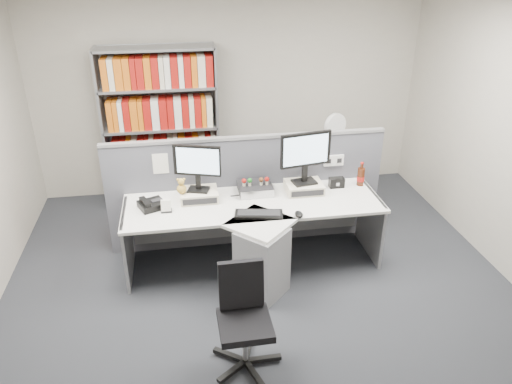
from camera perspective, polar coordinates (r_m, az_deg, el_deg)
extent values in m
plane|color=#2F3238|center=(4.72, 1.32, -13.60)|extent=(5.50, 5.50, 0.00)
cube|color=#B2AC9E|center=(6.55, -3.06, 11.52)|extent=(5.00, 0.04, 2.70)
cube|color=white|center=(3.63, 1.80, 21.13)|extent=(5.00, 5.50, 0.04)
cube|color=#54555F|center=(5.41, -1.04, 0.00)|extent=(3.00, 0.05, 1.25)
cube|color=gray|center=(5.16, -1.09, 6.32)|extent=(3.00, 0.07, 0.03)
cube|color=white|center=(5.45, 8.92, 3.64)|extent=(0.22, 0.04, 0.12)
cube|color=white|center=(5.17, -10.96, 3.36)|extent=(0.16, 0.00, 0.22)
cube|color=white|center=(5.17, -6.53, 3.68)|extent=(0.16, 0.00, 0.22)
cube|color=white|center=(5.35, 6.43, 4.49)|extent=(0.16, 0.00, 0.22)
cube|color=white|center=(5.00, -0.32, -1.35)|extent=(2.60, 0.80, 0.03)
cube|color=white|center=(4.65, 0.46, -3.62)|extent=(0.74, 0.74, 0.03)
cube|color=gray|center=(4.74, 0.70, -8.10)|extent=(0.57, 0.57, 0.69)
cube|color=gray|center=(5.15, -14.58, -5.79)|extent=(0.03, 0.70, 0.72)
cube|color=gray|center=(5.49, 13.03, -3.48)|extent=(0.03, 0.70, 0.72)
cube|color=gray|center=(5.48, -0.90, -2.90)|extent=(2.50, 0.02, 0.45)
cube|color=beige|center=(5.06, -6.59, -0.32)|extent=(0.38, 0.30, 0.10)
cube|color=black|center=(4.93, -6.49, -1.09)|extent=(0.34, 0.01, 0.06)
cube|color=beige|center=(5.21, 5.55, 0.57)|extent=(0.38, 0.30, 0.10)
cube|color=black|center=(5.08, 5.97, -0.16)|extent=(0.34, 0.01, 0.06)
cube|color=black|center=(5.04, -6.63, 0.29)|extent=(0.24, 0.21, 0.02)
cube|color=black|center=(5.00, -6.68, 1.17)|extent=(0.05, 0.04, 0.17)
cube|color=black|center=(4.91, -6.82, 3.62)|extent=(0.46, 0.18, 0.31)
cube|color=silver|center=(4.89, -6.74, 3.54)|extent=(0.41, 0.13, 0.27)
cube|color=black|center=(5.19, 5.58, 1.18)|extent=(0.26, 0.21, 0.02)
cube|color=black|center=(5.15, 5.62, 2.16)|extent=(0.06, 0.04, 0.19)
cube|color=black|center=(5.04, 5.76, 4.90)|extent=(0.54, 0.13, 0.36)
cube|color=silver|center=(5.03, 5.77, 4.81)|extent=(0.48, 0.09, 0.30)
cube|color=black|center=(5.17, -0.10, 0.42)|extent=(0.35, 0.31, 0.09)
cube|color=silver|center=(5.04, 0.18, -0.33)|extent=(0.35, 0.01, 0.09)
cylinder|color=beige|center=(5.11, -1.39, 0.87)|extent=(0.03, 0.03, 0.03)
sphere|color=#A5140F|center=(5.09, -1.40, 1.30)|extent=(0.05, 0.05, 0.05)
cylinder|color=beige|center=(5.12, -0.73, 0.91)|extent=(0.03, 0.03, 0.03)
sphere|color=#19721E|center=(5.10, -0.73, 1.34)|extent=(0.05, 0.05, 0.05)
cylinder|color=beige|center=(5.13, 0.60, 1.01)|extent=(0.03, 0.03, 0.03)
sphere|color=#593319|center=(5.12, 0.60, 1.44)|extent=(0.05, 0.05, 0.05)
cylinder|color=beige|center=(5.14, 1.26, 1.06)|extent=(0.03, 0.03, 0.03)
sphere|color=#A5140F|center=(5.13, 1.26, 1.48)|extent=(0.05, 0.05, 0.05)
cube|color=black|center=(4.75, 0.32, -2.57)|extent=(0.48, 0.25, 0.03)
cube|color=black|center=(4.74, 0.32, -2.40)|extent=(0.42, 0.19, 0.01)
ellipsoid|color=black|center=(4.74, 4.97, -2.57)|extent=(0.08, 0.12, 0.05)
cube|color=black|center=(4.98, -11.92, -1.46)|extent=(0.30, 0.29, 0.06)
cube|color=black|center=(4.94, -12.67, -1.12)|extent=(0.13, 0.20, 0.04)
cube|color=black|center=(4.98, -11.39, -0.93)|extent=(0.12, 0.10, 0.01)
cube|color=black|center=(4.89, -10.29, -2.14)|extent=(0.11, 0.06, 0.02)
cube|color=white|center=(4.84, -10.35, -1.60)|extent=(0.09, 0.04, 0.11)
cube|color=white|center=(4.88, -10.35, -1.37)|extent=(0.09, 0.04, 0.11)
sphere|color=gold|center=(4.98, -8.57, 0.34)|extent=(0.10, 0.10, 0.10)
sphere|color=gold|center=(4.94, -8.64, 1.20)|extent=(0.07, 0.07, 0.07)
sphere|color=gold|center=(4.93, -9.01, 1.42)|extent=(0.03, 0.03, 0.03)
sphere|color=gold|center=(4.93, -8.30, 1.47)|extent=(0.03, 0.03, 0.03)
cube|color=black|center=(5.35, 9.27, 1.09)|extent=(0.16, 0.09, 0.11)
cylinder|color=#3F190A|center=(5.43, 11.98, 1.74)|extent=(0.08, 0.08, 0.20)
cylinder|color=#A5140F|center=(5.44, 11.96, 1.53)|extent=(0.08, 0.08, 0.05)
cylinder|color=#3F190A|center=(5.38, 12.11, 2.95)|extent=(0.03, 0.03, 0.05)
cylinder|color=#A5140F|center=(5.37, 12.14, 3.28)|extent=(0.03, 0.03, 0.01)
cube|color=gray|center=(6.39, -17.05, 6.72)|extent=(0.03, 0.40, 2.00)
cube|color=gray|center=(6.35, -4.56, 7.68)|extent=(0.03, 0.40, 2.00)
cube|color=gray|center=(6.51, -10.83, 7.78)|extent=(1.40, 0.02, 2.00)
cube|color=gray|center=(6.71, -10.14, -0.67)|extent=(1.38, 0.40, 0.03)
cube|color=gray|center=(6.50, -10.48, 3.25)|extent=(1.38, 0.40, 0.03)
cube|color=gray|center=(6.33, -10.85, 7.41)|extent=(1.38, 0.40, 0.03)
cube|color=gray|center=(6.19, -11.25, 11.79)|extent=(1.38, 0.40, 0.03)
cube|color=gray|center=(6.09, -11.64, 15.97)|extent=(1.38, 0.40, 0.03)
cube|color=#A5140F|center=(6.60, -10.27, 0.71)|extent=(1.24, 0.28, 0.36)
cube|color=orange|center=(6.40, -10.62, 4.75)|extent=(1.24, 0.28, 0.36)
cube|color=beige|center=(6.24, -11.01, 9.01)|extent=(1.24, 0.28, 0.36)
cube|color=white|center=(6.11, -11.42, 13.48)|extent=(1.24, 0.28, 0.36)
cube|color=gray|center=(6.45, 8.60, 1.52)|extent=(0.45, 0.60, 0.70)
cube|color=black|center=(6.12, 9.53, 1.79)|extent=(0.40, 0.02, 0.28)
cube|color=black|center=(6.26, 9.32, -0.87)|extent=(0.40, 0.02, 0.28)
cylinder|color=white|center=(6.30, 8.83, 4.53)|extent=(0.19, 0.19, 0.03)
cylinder|color=white|center=(6.26, 8.89, 5.45)|extent=(0.03, 0.03, 0.19)
cylinder|color=white|center=(6.16, 9.10, 7.54)|extent=(0.30, 0.17, 0.31)
cylinder|color=silver|center=(6.19, 9.03, 7.62)|extent=(0.30, 0.16, 0.31)
cylinder|color=silver|center=(4.08, -1.24, -17.12)|extent=(0.04, 0.04, 0.36)
cube|color=black|center=(3.95, -1.27, -15.07)|extent=(0.41, 0.41, 0.06)
cube|color=black|center=(3.94, -1.73, -10.58)|extent=(0.36, 0.10, 0.41)
cube|color=black|center=(4.23, 1.04, -18.65)|extent=(0.27, 0.05, 0.04)
cylinder|color=black|center=(4.26, 2.53, -18.59)|extent=(0.04, 0.04, 0.03)
cube|color=black|center=(4.32, -0.86, -17.42)|extent=(0.12, 0.27, 0.04)
cylinder|color=black|center=(4.41, -0.64, -16.60)|extent=(0.04, 0.04, 0.03)
cube|color=black|center=(4.27, -3.23, -18.22)|extent=(0.24, 0.19, 0.04)
cylinder|color=black|center=(4.31, -4.52, -17.88)|extent=(0.04, 0.04, 0.03)
cube|color=black|center=(4.13, -2.89, -20.03)|extent=(0.24, 0.19, 0.04)
cylinder|color=black|center=(4.10, -4.05, -20.91)|extent=(0.04, 0.04, 0.03)
cube|color=black|center=(4.11, -0.15, -20.32)|extent=(0.13, 0.27, 0.04)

